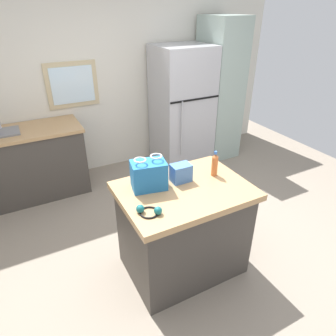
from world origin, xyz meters
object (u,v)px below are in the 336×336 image
(kitchen_island, at_px, (183,229))
(bottle, at_px, (215,165))
(refrigerator, at_px, (182,107))
(shopping_bag, at_px, (149,175))
(tall_cabinet, at_px, (219,90))
(small_box, at_px, (181,173))
(ear_defenders, at_px, (149,211))

(kitchen_island, bearing_deg, bottle, 10.77)
(refrigerator, bearing_deg, bottle, -112.01)
(kitchen_island, bearing_deg, shopping_bag, 150.23)
(tall_cabinet, bearing_deg, kitchen_island, -132.23)
(small_box, bearing_deg, tall_cabinet, 46.51)
(kitchen_island, bearing_deg, tall_cabinet, 47.77)
(shopping_bag, bearing_deg, refrigerator, 52.96)
(shopping_bag, bearing_deg, bottle, -7.64)
(tall_cabinet, bearing_deg, bottle, -127.10)
(shopping_bag, relative_size, ear_defenders, 1.52)
(shopping_bag, bearing_deg, small_box, -5.52)
(small_box, distance_m, ear_defenders, 0.54)
(kitchen_island, relative_size, refrigerator, 0.62)
(tall_cabinet, bearing_deg, small_box, -133.49)
(small_box, height_order, bottle, bottle)
(tall_cabinet, xyz_separation_m, ear_defenders, (-2.22, -2.17, -0.14))
(bottle, bearing_deg, small_box, 170.42)
(kitchen_island, bearing_deg, ear_defenders, -156.65)
(tall_cabinet, height_order, small_box, tall_cabinet)
(refrigerator, bearing_deg, kitchen_island, -119.57)
(shopping_bag, height_order, bottle, shopping_bag)
(small_box, bearing_deg, shopping_bag, 174.48)
(kitchen_island, relative_size, shopping_bag, 3.48)
(ear_defenders, bearing_deg, bottle, 17.76)
(refrigerator, xyz_separation_m, ear_defenders, (-1.54, -2.17, 0.03))
(bottle, bearing_deg, tall_cabinet, 52.90)
(bottle, bearing_deg, shopping_bag, 172.36)
(tall_cabinet, xyz_separation_m, shopping_bag, (-2.07, -1.85, -0.04))
(refrigerator, distance_m, ear_defenders, 2.67)
(refrigerator, distance_m, small_box, 2.17)
(shopping_bag, distance_m, small_box, 0.30)
(tall_cabinet, relative_size, shopping_bag, 6.71)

